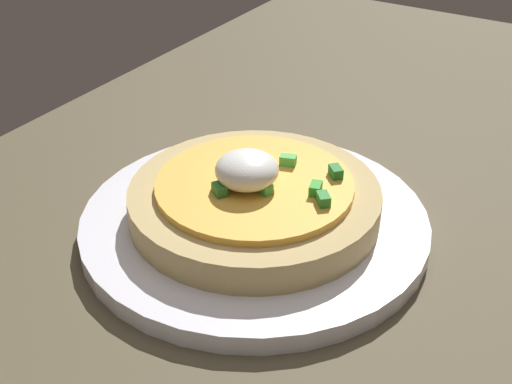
% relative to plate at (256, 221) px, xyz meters
% --- Properties ---
extents(dining_table, '(1.24, 0.85, 0.03)m').
position_rel_plate_xyz_m(dining_table, '(0.00, 0.13, -0.03)').
color(dining_table, brown).
rests_on(dining_table, ground).
extents(plate, '(0.27, 0.27, 0.02)m').
position_rel_plate_xyz_m(plate, '(0.00, 0.00, 0.00)').
color(plate, white).
rests_on(plate, dining_table).
extents(pizza, '(0.19, 0.19, 0.06)m').
position_rel_plate_xyz_m(pizza, '(0.00, -0.00, 0.02)').
color(pizza, tan).
rests_on(pizza, plate).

